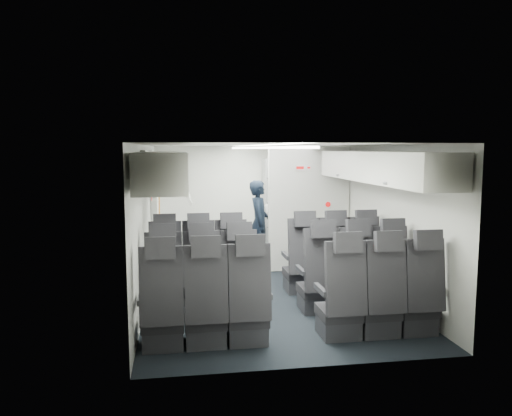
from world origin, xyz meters
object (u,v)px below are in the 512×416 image
object	(u,v)px
carry_on_bag	(168,168)
seat_row_front	(266,267)
galley_unit	(283,204)
boarding_door	(155,213)
seat_row_mid	(279,283)
flight_attendant	(259,223)
seat_row_rear	(295,305)

from	to	relation	value
carry_on_bag	seat_row_front	bearing A→B (deg)	-13.02
galley_unit	carry_on_bag	xyz separation A→B (m)	(-2.32, -2.78, 0.87)
seat_row_front	carry_on_bag	world-z (taller)	carry_on_bag
carry_on_bag	galley_unit	bearing A→B (deg)	56.15
galley_unit	boarding_door	size ratio (longest dim) A/B	1.02
seat_row_front	boarding_door	bearing A→B (deg)	128.16
seat_row_front	seat_row_mid	xyz separation A→B (m)	(0.00, -0.90, 0.00)
flight_attendant	carry_on_bag	size ratio (longest dim) A/B	3.86
flight_attendant	carry_on_bag	world-z (taller)	carry_on_bag
seat_row_mid	flight_attendant	world-z (taller)	flight_attendant
seat_row_rear	flight_attendant	size ratio (longest dim) A/B	2.17
seat_row_rear	carry_on_bag	distance (m)	3.01
seat_row_rear	carry_on_bag	world-z (taller)	carry_on_bag
seat_row_front	galley_unit	xyz separation A→B (m)	(0.95, 3.25, 0.55)
flight_attendant	carry_on_bag	distance (m)	2.36
seat_row_mid	galley_unit	size ratio (longest dim) A/B	1.75
boarding_door	flight_attendant	size ratio (longest dim) A/B	1.21
seat_row_front	seat_row_rear	size ratio (longest dim) A/B	1.00
seat_row_front	galley_unit	bearing A→B (deg)	73.72
galley_unit	boarding_door	world-z (taller)	galley_unit
boarding_door	carry_on_bag	world-z (taller)	carry_on_bag
seat_row_front	carry_on_bag	bearing A→B (deg)	160.94
seat_row_front	galley_unit	size ratio (longest dim) A/B	1.75
flight_attendant	seat_row_mid	bearing A→B (deg)	-173.63
galley_unit	carry_on_bag	world-z (taller)	carry_on_bag
seat_row_rear	flight_attendant	xyz separation A→B (m)	(0.21, 3.67, 0.36)
galley_unit	boarding_door	xyz separation A→B (m)	(-2.59, -1.17, 0.00)
seat_row_mid	seat_row_rear	distance (m)	0.90
galley_unit	flight_attendant	distance (m)	1.58
boarding_door	carry_on_bag	distance (m)	1.85
seat_row_mid	seat_row_rear	size ratio (longest dim) A/B	1.00
seat_row_rear	galley_unit	distance (m)	5.17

